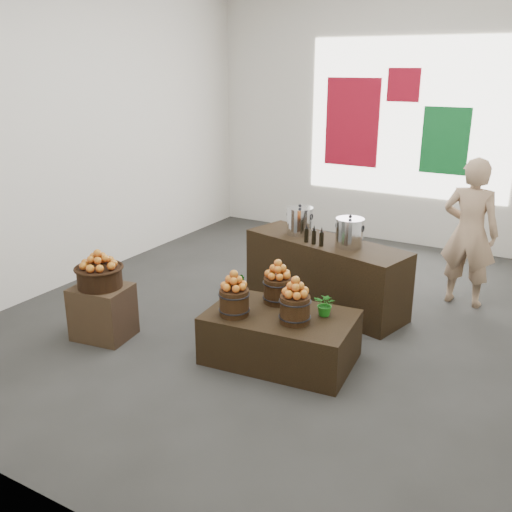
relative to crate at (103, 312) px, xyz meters
The scene contains 23 objects.
ground 2.10m from the crate, 46.28° to the left, with size 7.00×7.00×0.00m, color #323230.
back_wall 5.48m from the crate, 73.97° to the left, with size 6.00×0.04×4.00m, color silver.
back_opening 5.55m from the crate, 70.78° to the left, with size 3.20×0.02×2.40m, color white.
deco_red_left 5.29m from the crate, 80.44° to the left, with size 0.90×0.04×1.40m, color maroon.
deco_green_right 5.67m from the crate, 64.82° to the left, with size 0.70×0.04×1.00m, color #106829.
deco_red_upper 5.68m from the crate, 71.77° to the left, with size 0.50×0.04×0.50m, color maroon.
crate is the anchor object (origin of this frame).
wicker_basket 0.40m from the crate, ahead, with size 0.46×0.46×0.21m, color black.
apples_in_basket 0.60m from the crate, ahead, with size 0.36×0.36×0.19m, color #AF051E, non-canonical shape.
display_table 1.95m from the crate, 14.93° to the left, with size 1.43×0.88×0.49m, color black.
apple_bucket_front_left 1.56m from the crate, 10.09° to the left, with size 0.29×0.29×0.26m, color #321F0D.
apples_in_bucket_front_left 1.62m from the crate, 10.09° to the left, with size 0.21×0.21×0.19m, color #AF051E, non-canonical shape.
apple_bucket_front_right 2.14m from the crate, 11.17° to the left, with size 0.29×0.29×0.26m, color #321F0D.
apples_in_bucket_front_right 2.19m from the crate, 11.17° to the left, with size 0.21×0.21×0.19m, color #AF051E, non-canonical shape.
apple_bucket_rear 1.90m from the crate, 23.63° to the left, with size 0.29×0.29×0.26m, color #321F0D.
apples_in_bucket_rear 1.95m from the crate, 23.63° to the left, with size 0.21×0.21×0.19m, color #AF051E, non-canonical shape.
herb_garnish_right 2.40m from the crate, 16.88° to the left, with size 0.21×0.18×0.24m, color #186A16.
herb_garnish_left 1.49m from the crate, 25.54° to the left, with size 0.15×0.12×0.28m, color #186A16.
counter 2.61m from the crate, 48.63° to the left, with size 2.02×0.64×0.83m, color black.
stock_pot_left 2.54m from the crate, 57.30° to the left, with size 0.31×0.31×0.31m, color silver.
stock_pot_center 2.85m from the crate, 42.69° to the left, with size 0.31×0.31×0.31m, color silver.
oil_cruets 2.52m from the crate, 46.46° to the left, with size 0.22×0.06×0.23m, color black, non-canonical shape.
shopper 4.33m from the crate, 42.37° to the left, with size 0.66×0.43×1.80m, color #9E7E61.
Camera 1 is at (2.77, -5.52, 2.81)m, focal length 40.00 mm.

